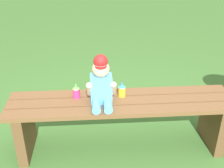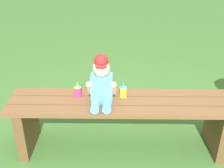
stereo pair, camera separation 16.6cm
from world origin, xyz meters
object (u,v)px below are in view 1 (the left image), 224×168
(park_bench, at_px, (121,115))
(sippy_cup_left, at_px, (76,91))
(sippy_cup_right, at_px, (122,90))
(child_figure, at_px, (101,83))

(park_bench, distance_m, sippy_cup_left, 0.43)
(park_bench, relative_size, sippy_cup_left, 15.03)
(park_bench, bearing_deg, sippy_cup_right, 83.57)
(child_figure, bearing_deg, sippy_cup_right, 27.15)
(sippy_cup_left, bearing_deg, sippy_cup_right, 0.00)
(sippy_cup_right, bearing_deg, park_bench, -96.43)
(park_bench, bearing_deg, child_figure, -174.38)
(park_bench, xyz_separation_m, sippy_cup_right, (0.01, 0.07, 0.20))
(park_bench, distance_m, sippy_cup_right, 0.22)
(child_figure, relative_size, sippy_cup_left, 3.26)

